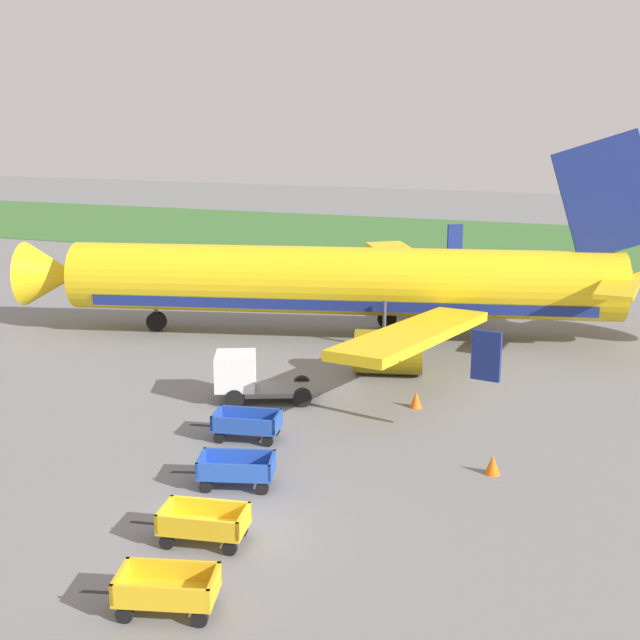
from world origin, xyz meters
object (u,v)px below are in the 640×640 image
Objects in this scene: baggage_cart_fourth_in_row at (247,424)px; traffic_cone_mid_apron at (493,464)px; baggage_cart_third_in_row at (236,469)px; baggage_cart_second_in_row at (203,523)px; baggage_cart_nearest at (167,590)px; airplane at (360,283)px; service_truck_beside_carts at (247,376)px; traffic_cone_by_carts at (416,400)px; traffic_cone_near_plane at (260,429)px.

traffic_cone_mid_apron is at bearing -0.43° from baggage_cart_fourth_in_row.
baggage_cart_second_in_row is at bearing -79.16° from baggage_cart_third_in_row.
baggage_cart_nearest and baggage_cart_fourth_in_row have the same top height.
airplane is 10.30× the size of baggage_cart_nearest.
baggage_cart_fourth_in_row is 4.51m from service_truck_beside_carts.
baggage_cart_third_in_row is 5.20× the size of traffic_cone_by_carts.
baggage_cart_fourth_in_row is at bearing 104.42° from baggage_cart_nearest.
airplane is at bearing 95.13° from baggage_cart_third_in_row.
traffic_cone_mid_apron is at bearing -20.43° from service_truck_beside_carts.
service_truck_beside_carts is at bearing 120.86° from traffic_cone_near_plane.
baggage_cart_second_in_row is 5.63× the size of traffic_cone_near_plane.
service_truck_beside_carts is 4.34m from traffic_cone_near_plane.
traffic_cone_near_plane is (-1.77, 8.18, -0.28)m from baggage_cart_second_in_row.
traffic_cone_near_plane is at bearing 176.82° from traffic_cone_mid_apron.
baggage_cart_second_in_row is (2.51, -23.63, -2.45)m from airplane.
baggage_cart_fourth_in_row is 0.63m from traffic_cone_near_plane.
baggage_cart_fourth_in_row is (-2.89, 11.24, 0.00)m from baggage_cart_nearest.
airplane is at bearing 121.39° from traffic_cone_mid_apron.
baggage_cart_nearest is at bearing -75.58° from baggage_cart_fourth_in_row.
baggage_cart_fourth_in_row is (-1.40, 3.95, 0.00)m from baggage_cart_third_in_row.
service_truck_beside_carts is at bearing 111.91° from baggage_cart_third_in_row.
baggage_cart_fourth_in_row is at bearing 109.58° from baggage_cart_third_in_row.
service_truck_beside_carts reaches higher than baggage_cart_nearest.
airplane reaches higher than baggage_cart_second_in_row.
service_truck_beside_carts reaches higher than traffic_cone_mid_apron.
baggage_cart_third_in_row reaches higher than traffic_cone_by_carts.
airplane is 20.06m from baggage_cart_third_in_row.
baggage_cart_third_in_row is (-1.48, 7.29, 0.00)m from baggage_cart_nearest.
baggage_cart_third_in_row is 4.19m from baggage_cart_fourth_in_row.
baggage_cart_third_in_row reaches higher than traffic_cone_mid_apron.
baggage_cart_fourth_in_row is 0.76× the size of service_truck_beside_carts.
baggage_cart_nearest is (3.27, -27.12, -2.45)m from airplane.
baggage_cart_fourth_in_row reaches higher than traffic_cone_mid_apron.
service_truck_beside_carts is at bearing 107.11° from baggage_cart_nearest.
traffic_cone_near_plane is (0.73, -15.45, -2.73)m from airplane.
baggage_cart_second_in_row reaches higher than traffic_cone_by_carts.
baggage_cart_nearest is at bearing -83.13° from airplane.
baggage_cart_second_in_row is at bearing -74.62° from baggage_cart_fourth_in_row.
baggage_cart_third_in_row reaches higher than traffic_cone_near_plane.
service_truck_beside_carts is 6.77× the size of traffic_cone_mid_apron.
baggage_cart_third_in_row is (-0.73, 3.80, 0.00)m from baggage_cart_second_in_row.
baggage_cart_fourth_in_row is at bearing -88.64° from airplane.
airplane is 10.31× the size of baggage_cart_second_in_row.
airplane reaches higher than baggage_cart_third_in_row.
service_truck_beside_carts is (-3.96, 11.85, 0.50)m from baggage_cart_second_in_row.
baggage_cart_second_in_row reaches higher than traffic_cone_mid_apron.
baggage_cart_second_in_row is 10.55m from traffic_cone_mid_apron.
baggage_cart_third_in_row is at bearing -111.91° from traffic_cone_by_carts.
traffic_cone_by_carts is at bearing -61.00° from airplane.
service_truck_beside_carts is (-4.72, 15.34, 0.50)m from baggage_cart_nearest.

